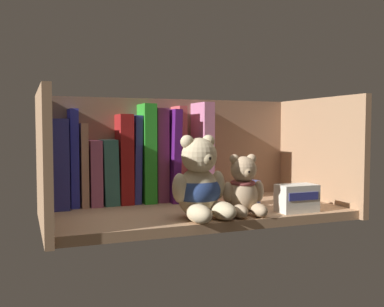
{
  "coord_description": "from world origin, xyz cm",
  "views": [
    {
      "loc": [
        -37.23,
        -91.56,
        20.27
      ],
      "look_at": [
        -1.31,
        0.0,
        14.58
      ],
      "focal_mm": 40.76,
      "sensor_mm": 36.0,
      "label": 1
    }
  ],
  "objects_px": {
    "book_1": "(73,158)",
    "book_6": "(134,159)",
    "book_7": "(145,153)",
    "book_10": "(177,153)",
    "book_11": "(187,169)",
    "teddy_bear_larger": "(199,185)",
    "book_8": "(158,155)",
    "book_4": "(108,172)",
    "pillar_candle": "(250,192)",
    "book_2": "(82,164)",
    "book_0": "(59,163)",
    "book_9": "(168,155)",
    "book_5": "(123,159)",
    "teddy_bear_smaller": "(244,189)",
    "small_product_box": "(297,198)",
    "book_12": "(198,151)",
    "book_3": "(93,172)"
  },
  "relations": [
    {
      "from": "pillar_candle",
      "to": "small_product_box",
      "type": "height_order",
      "value": "small_product_box"
    },
    {
      "from": "book_6",
      "to": "book_8",
      "type": "relative_size",
      "value": 0.92
    },
    {
      "from": "book_4",
      "to": "book_12",
      "type": "distance_m",
      "value": 0.24
    },
    {
      "from": "book_0",
      "to": "book_8",
      "type": "distance_m",
      "value": 0.24
    },
    {
      "from": "book_5",
      "to": "book_9",
      "type": "xyz_separation_m",
      "value": [
        0.12,
        0.0,
        0.01
      ]
    },
    {
      "from": "book_4",
      "to": "book_7",
      "type": "bearing_deg",
      "value": 0.0
    },
    {
      "from": "book_2",
      "to": "book_8",
      "type": "distance_m",
      "value": 0.19
    },
    {
      "from": "book_7",
      "to": "book_8",
      "type": "relative_size",
      "value": 1.04
    },
    {
      "from": "book_10",
      "to": "pillar_candle",
      "type": "height_order",
      "value": "book_10"
    },
    {
      "from": "book_1",
      "to": "book_4",
      "type": "bearing_deg",
      "value": 0.0
    },
    {
      "from": "teddy_bear_larger",
      "to": "pillar_candle",
      "type": "xyz_separation_m",
      "value": [
        0.17,
        0.1,
        -0.04
      ]
    },
    {
      "from": "book_11",
      "to": "book_12",
      "type": "distance_m",
      "value": 0.06
    },
    {
      "from": "book_4",
      "to": "book_10",
      "type": "xyz_separation_m",
      "value": [
        0.18,
        0.0,
        0.04
      ]
    },
    {
      "from": "book_8",
      "to": "pillar_candle",
      "type": "distance_m",
      "value": 0.25
    },
    {
      "from": "book_10",
      "to": "pillar_candle",
      "type": "bearing_deg",
      "value": -44.89
    },
    {
      "from": "book_6",
      "to": "teddy_bear_larger",
      "type": "distance_m",
      "value": 0.26
    },
    {
      "from": "book_6",
      "to": "book_11",
      "type": "xyz_separation_m",
      "value": [
        0.14,
        0.0,
        -0.03
      ]
    },
    {
      "from": "book_2",
      "to": "teddy_bear_smaller",
      "type": "relative_size",
      "value": 1.52
    },
    {
      "from": "book_3",
      "to": "book_10",
      "type": "relative_size",
      "value": 0.65
    },
    {
      "from": "book_3",
      "to": "small_product_box",
      "type": "xyz_separation_m",
      "value": [
        0.4,
        -0.26,
        -0.05
      ]
    },
    {
      "from": "book_12",
      "to": "book_9",
      "type": "bearing_deg",
      "value": 180.0
    },
    {
      "from": "book_5",
      "to": "book_6",
      "type": "bearing_deg",
      "value": 0.0
    },
    {
      "from": "book_6",
      "to": "book_12",
      "type": "xyz_separation_m",
      "value": [
        0.17,
        0.0,
        0.02
      ]
    },
    {
      "from": "book_0",
      "to": "teddy_bear_smaller",
      "type": "bearing_deg",
      "value": -34.61
    },
    {
      "from": "book_6",
      "to": "book_8",
      "type": "xyz_separation_m",
      "value": [
        0.06,
        0.0,
        0.01
      ]
    },
    {
      "from": "book_8",
      "to": "book_5",
      "type": "bearing_deg",
      "value": 180.0
    },
    {
      "from": "book_4",
      "to": "small_product_box",
      "type": "distance_m",
      "value": 0.45
    },
    {
      "from": "book_4",
      "to": "book_6",
      "type": "bearing_deg",
      "value": 0.0
    },
    {
      "from": "book_11",
      "to": "teddy_bear_larger",
      "type": "relative_size",
      "value": 0.92
    },
    {
      "from": "book_6",
      "to": "book_12",
      "type": "height_order",
      "value": "book_12"
    },
    {
      "from": "book_3",
      "to": "book_11",
      "type": "bearing_deg",
      "value": 0.0
    },
    {
      "from": "teddy_bear_smaller",
      "to": "book_6",
      "type": "bearing_deg",
      "value": 125.62
    },
    {
      "from": "book_12",
      "to": "book_1",
      "type": "bearing_deg",
      "value": 180.0
    },
    {
      "from": "book_0",
      "to": "book_9",
      "type": "xyz_separation_m",
      "value": [
        0.27,
        0.0,
        0.01
      ]
    },
    {
      "from": "book_1",
      "to": "book_6",
      "type": "height_order",
      "value": "book_1"
    },
    {
      "from": "book_12",
      "to": "pillar_candle",
      "type": "xyz_separation_m",
      "value": [
        0.08,
        -0.14,
        -0.1
      ]
    },
    {
      "from": "book_7",
      "to": "book_10",
      "type": "relative_size",
      "value": 1.02
    },
    {
      "from": "book_5",
      "to": "book_11",
      "type": "xyz_separation_m",
      "value": [
        0.17,
        0.0,
        -0.03
      ]
    },
    {
      "from": "book_0",
      "to": "book_6",
      "type": "xyz_separation_m",
      "value": [
        0.18,
        0.0,
        0.0
      ]
    },
    {
      "from": "book_10",
      "to": "small_product_box",
      "type": "bearing_deg",
      "value": -53.98
    },
    {
      "from": "book_5",
      "to": "pillar_candle",
      "type": "height_order",
      "value": "book_5"
    },
    {
      "from": "book_4",
      "to": "small_product_box",
      "type": "height_order",
      "value": "book_4"
    },
    {
      "from": "book_4",
      "to": "book_5",
      "type": "distance_m",
      "value": 0.05
    },
    {
      "from": "book_0",
      "to": "book_2",
      "type": "height_order",
      "value": "book_0"
    },
    {
      "from": "pillar_candle",
      "to": "book_2",
      "type": "bearing_deg",
      "value": 160.06
    },
    {
      "from": "book_12",
      "to": "teddy_bear_larger",
      "type": "xyz_separation_m",
      "value": [
        -0.1,
        -0.24,
        -0.06
      ]
    },
    {
      "from": "book_6",
      "to": "small_product_box",
      "type": "bearing_deg",
      "value": -40.62
    },
    {
      "from": "book_11",
      "to": "teddy_bear_larger",
      "type": "height_order",
      "value": "teddy_bear_larger"
    },
    {
      "from": "book_8",
      "to": "teddy_bear_smaller",
      "type": "distance_m",
      "value": 0.28
    },
    {
      "from": "book_8",
      "to": "teddy_bear_smaller",
      "type": "bearing_deg",
      "value": -65.01
    }
  ]
}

